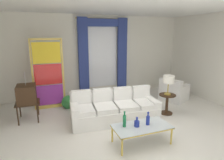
% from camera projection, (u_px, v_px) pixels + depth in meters
% --- Properties ---
extents(ground_plane, '(16.00, 16.00, 0.00)m').
position_uv_depth(ground_plane, '(126.00, 128.00, 4.89)').
color(ground_plane, white).
extents(wall_rear, '(8.00, 0.12, 3.00)m').
position_uv_depth(wall_rear, '(93.00, 56.00, 7.32)').
color(wall_rear, white).
rests_on(wall_rear, ground).
extents(wall_right, '(0.12, 7.00, 3.00)m').
position_uv_depth(wall_right, '(220.00, 59.00, 6.34)').
color(wall_right, white).
rests_on(wall_right, ground).
extents(ceiling_slab, '(8.00, 7.60, 0.04)m').
position_uv_depth(ceiling_slab, '(115.00, 6.00, 4.90)').
color(ceiling_slab, white).
extents(curtained_window, '(2.00, 0.17, 2.70)m').
position_uv_depth(curtained_window, '(103.00, 50.00, 7.23)').
color(curtained_window, white).
rests_on(curtained_window, ground).
extents(couch_white_long, '(2.41, 1.13, 0.86)m').
position_uv_depth(couch_white_long, '(114.00, 109.00, 5.31)').
color(couch_white_long, white).
rests_on(couch_white_long, ground).
extents(coffee_table, '(1.23, 0.62, 0.41)m').
position_uv_depth(coffee_table, '(142.00, 127.00, 4.13)').
color(coffee_table, silver).
rests_on(coffee_table, ground).
extents(bottle_blue_decanter, '(0.07, 0.07, 0.35)m').
position_uv_depth(bottle_blue_decanter, '(124.00, 120.00, 4.05)').
color(bottle_blue_decanter, '#196B3D').
rests_on(bottle_blue_decanter, coffee_table).
extents(bottle_crystal_tall, '(0.11, 0.11, 0.22)m').
position_uv_depth(bottle_crystal_tall, '(137.00, 123.00, 4.07)').
color(bottle_crystal_tall, navy).
rests_on(bottle_crystal_tall, coffee_table).
extents(bottle_amber_squat, '(0.08, 0.08, 0.30)m').
position_uv_depth(bottle_amber_squat, '(148.00, 120.00, 4.14)').
color(bottle_amber_squat, navy).
rests_on(bottle_amber_squat, coffee_table).
extents(vintage_tv, '(0.62, 0.60, 1.35)m').
position_uv_depth(vintage_tv, '(27.00, 95.00, 5.17)').
color(vintage_tv, '#382314').
rests_on(vintage_tv, ground).
extents(armchair_white, '(1.09, 1.08, 0.80)m').
position_uv_depth(armchair_white, '(173.00, 92.00, 6.86)').
color(armchair_white, white).
rests_on(armchair_white, ground).
extents(stained_glass_divider, '(0.95, 0.05, 2.20)m').
position_uv_depth(stained_glass_divider, '(48.00, 76.00, 5.96)').
color(stained_glass_divider, gold).
rests_on(stained_glass_divider, ground).
extents(peacock_figurine, '(0.44, 0.60, 0.50)m').
position_uv_depth(peacock_figurine, '(69.00, 103.00, 6.02)').
color(peacock_figurine, beige).
rests_on(peacock_figurine, ground).
extents(round_side_table, '(0.48, 0.48, 0.59)m').
position_uv_depth(round_side_table, '(167.00, 102.00, 5.68)').
color(round_side_table, '#382314').
rests_on(round_side_table, ground).
extents(table_lamp_brass, '(0.32, 0.32, 0.57)m').
position_uv_depth(table_lamp_brass, '(169.00, 80.00, 5.52)').
color(table_lamp_brass, '#B29338').
rests_on(table_lamp_brass, round_side_table).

